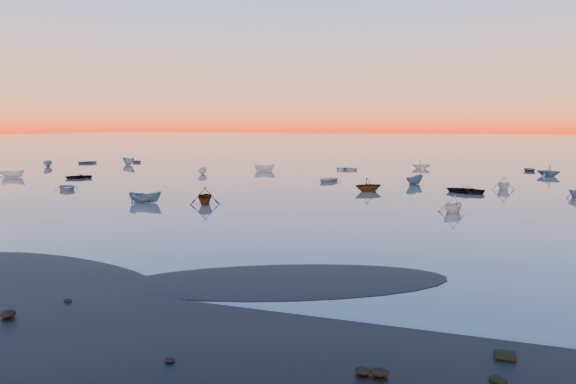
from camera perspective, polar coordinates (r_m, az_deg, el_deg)
The scene contains 5 objects.
ground at distance 127.01m, azimuth 11.17°, elevation 3.18°, with size 600.00×600.00×0.00m, color #665A55.
mud_lobes at distance 32.54m, azimuth -19.14°, elevation -8.10°, with size 140.00×6.00×0.07m, color black, non-canonical shape.
moored_fleet at distance 81.12m, azimuth 5.82°, elevation 1.15°, with size 124.00×58.00×1.20m, color silver, non-canonical shape.
boat_near_left at distance 74.77m, azimuth -21.54°, elevation 0.19°, with size 4.04×1.68×1.01m, color gray.
boat_near_center at distance 60.38m, azimuth -14.29°, elevation -1.06°, with size 3.44×1.46×1.19m, color #365567.
Camera 1 is at (20.21, -25.12, 8.30)m, focal length 35.00 mm.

